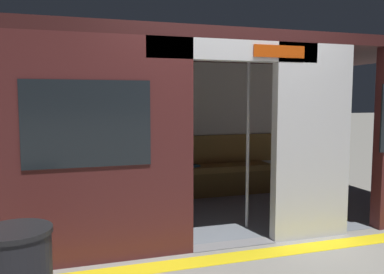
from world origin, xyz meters
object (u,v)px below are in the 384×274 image
object	(u,v)px
person_seated	(168,154)
train_car	(194,104)
bench_seat	(178,175)
book	(192,166)
grab_pole_door	(185,143)
grab_pole_far	(248,140)
handbag	(134,164)

from	to	relation	value
person_seated	train_car	bearing A→B (deg)	97.39
bench_seat	book	xyz separation A→B (m)	(-0.23, -0.05, 0.12)
grab_pole_door	grab_pole_far	distance (m)	0.77
bench_seat	train_car	bearing A→B (deg)	86.79
bench_seat	grab_pole_far	world-z (taller)	grab_pole_far
grab_pole_door	grab_pole_far	bearing A→B (deg)	-175.24
person_seated	grab_pole_door	world-z (taller)	grab_pole_door
book	grab_pole_far	xyz separation A→B (m)	(-0.16, 1.63, 0.55)
bench_seat	grab_pole_door	world-z (taller)	grab_pole_door
book	person_seated	bearing A→B (deg)	-10.27
book	grab_pole_far	distance (m)	1.73
person_seated	grab_pole_far	size ratio (longest dim) A/B	0.58
person_seated	book	world-z (taller)	person_seated
bench_seat	grab_pole_door	size ratio (longest dim) A/B	1.47
bench_seat	person_seated	size ratio (longest dim) A/B	2.53
handbag	grab_pole_door	xyz separation A→B (m)	(-0.28, 1.69, 0.48)
grab_pole_door	person_seated	bearing A→B (deg)	-97.72
person_seated	grab_pole_far	bearing A→B (deg)	109.91
book	grab_pole_far	world-z (taller)	grab_pole_far
handbag	grab_pole_far	distance (m)	1.99
handbag	grab_pole_door	size ratio (longest dim) A/B	0.13
handbag	grab_pole_door	distance (m)	1.78
bench_seat	grab_pole_far	bearing A→B (deg)	103.68
handbag	book	size ratio (longest dim) A/B	1.18
person_seated	book	bearing A→B (deg)	-165.85
book	train_car	bearing A→B (deg)	49.77
train_car	book	xyz separation A→B (m)	(-0.28, -0.99, -0.96)
book	bench_seat	bearing A→B (deg)	-12.63
book	grab_pole_far	size ratio (longest dim) A/B	0.11
train_car	handbag	distance (m)	1.46
train_car	bench_seat	xyz separation A→B (m)	(-0.05, -0.95, -1.08)
train_car	grab_pole_far	distance (m)	0.88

